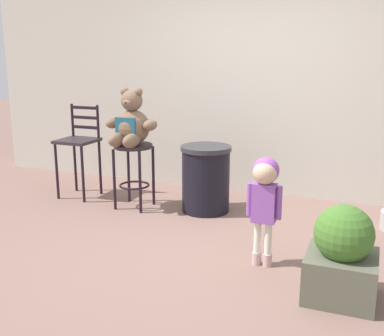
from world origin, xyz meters
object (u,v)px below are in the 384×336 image
Objects in this scene: planter_with_shrub at (342,256)px; child_walking at (265,188)px; bar_stool_with_teddy at (134,162)px; teddy_bear at (131,124)px; trash_bin at (206,179)px; bar_chair_empty at (79,144)px.

child_walking is at bearing 153.17° from planter_with_shrub.
bar_stool_with_teddy is at bearing 151.49° from planter_with_shrub.
teddy_bear is 0.85× the size of trash_bin.
teddy_bear reaches higher than trash_bin.
trash_bin is 1.06× the size of planter_with_shrub.
child_walking reaches higher than planter_with_shrub.
bar_stool_with_teddy is 0.84m from bar_chair_empty.
teddy_bear reaches higher than bar_chair_empty.
child_walking is 0.79m from planter_with_shrub.
teddy_bear reaches higher than planter_with_shrub.
bar_chair_empty is at bearing 169.95° from bar_stool_with_teddy.
bar_stool_with_teddy is at bearing -113.46° from child_walking.
planter_with_shrub is (2.34, -1.27, -0.21)m from bar_stool_with_teddy.
bar_chair_empty reaches higher than child_walking.
bar_chair_empty is (-0.82, 0.14, 0.11)m from bar_stool_with_teddy.
planter_with_shrub is at bearing 68.84° from child_walking.
teddy_bear is at bearing 152.07° from planter_with_shrub.
teddy_bear is 0.69× the size of child_walking.
teddy_bear is 0.90× the size of planter_with_shrub.
teddy_bear is 1.00m from trash_bin.
child_walking is (1.70, -0.95, 0.13)m from bar_stool_with_teddy.
child_walking is at bearing -28.33° from teddy_bear.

